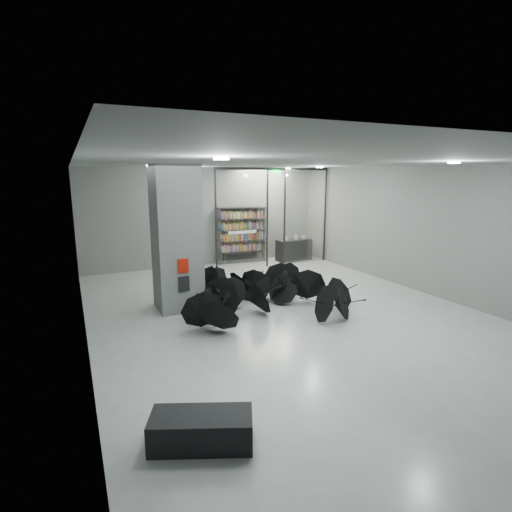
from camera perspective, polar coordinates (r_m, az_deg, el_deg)
name	(u,v)px	position (r m, az deg, el deg)	size (l,w,h in m)	color
room	(292,210)	(10.13, 5.20, 6.60)	(14.00, 14.02, 4.01)	gray
column	(176,238)	(11.14, -11.41, 2.51)	(1.20, 1.20, 4.00)	slate
fire_cabinet	(183,266)	(10.68, -10.46, -1.41)	(0.28, 0.04, 0.38)	#A50A07
info_panel	(184,284)	(10.80, -10.36, -3.99)	(0.30, 0.03, 0.42)	black
exit_sign	(277,172)	(15.89, 3.01, 11.99)	(0.30, 0.06, 0.15)	#0CE533
glass_partition	(274,213)	(16.13, 2.58, 6.17)	(5.06, 0.08, 4.00)	silver
bench	(201,430)	(6.09, -7.87, -23.55)	(1.43, 0.61, 0.46)	black
bookshelf	(241,235)	(16.99, -2.14, 3.06)	(2.15, 0.43, 2.37)	black
shop_counter	(294,250)	(17.52, 5.48, 0.89)	(1.55, 0.62, 0.93)	black
umbrella_cluster	(257,298)	(11.24, 0.12, -6.09)	(5.22, 4.49, 1.26)	black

